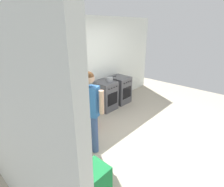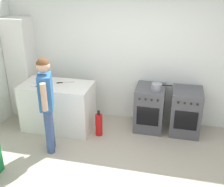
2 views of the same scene
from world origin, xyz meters
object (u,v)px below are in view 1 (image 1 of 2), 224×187
pot (110,79)px  knife_paring (52,109)px  oven_left (105,95)px  recycling_crate_upper (90,180)px  knife_carving (62,98)px  fire_extinguisher (95,118)px  knife_utility (47,108)px  person (90,107)px  oven_right (120,90)px

pot → knife_paring: 2.15m
oven_left → recycling_crate_upper: oven_left is taller
knife_paring → knife_carving: (0.41, 0.30, -0.00)m
fire_extinguisher → knife_carving: bearing=162.9°
pot → knife_carving: bearing=-174.1°
pot → fire_extinguisher: bearing=-158.3°
pot → knife_utility: bearing=-170.2°
person → pot: bearing=31.8°
person → knife_utility: bearing=126.9°
knife_paring → fire_extinguisher: (1.12, 0.08, -0.69)m
oven_right → pot: bearing=-171.1°
knife_carving → recycling_crate_upper: size_ratio=0.60×
oven_left → pot: 0.50m
oven_right → recycling_crate_upper: oven_right is taller
oven_left → person: bearing=-144.2°
knife_carving → fire_extinguisher: knife_carving is taller
oven_right → knife_paring: bearing=-168.1°
oven_left → knife_carving: knife_carving is taller
pot → knife_paring: bearing=-167.3°
knife_utility → recycling_crate_upper: 1.58m
oven_right → pot: 0.74m
knife_paring → knife_utility: 0.11m
oven_right → person: (-2.21, -1.11, 0.55)m
pot → knife_paring: pot is taller
oven_right → person: 2.54m
oven_right → fire_extinguisher: 1.63m
oven_left → pot: pot is taller
knife_paring → knife_utility: bearing=114.1°
fire_extinguisher → recycling_crate_upper: recycling_crate_upper is taller
recycling_crate_upper → oven_right: bearing=33.1°
person → knife_paring: bearing=128.9°
person → fire_extinguisher: size_ratio=3.26×
knife_carving → pot: bearing=5.9°
knife_paring → pot: bearing=12.7°
oven_right → recycling_crate_upper: 3.55m
knife_carving → fire_extinguisher: 1.01m
knife_paring → knife_carving: 0.51m
pot → knife_paring: (-2.10, -0.47, -0.00)m
knife_carving → knife_utility: bearing=-156.4°
person → fire_extinguisher: person is taller
oven_right → knife_paring: 2.76m
pot → person: size_ratio=0.22×
oven_left → knife_carving: size_ratio=2.72×
oven_right → knife_carving: 2.31m
oven_left → person: (-1.54, -1.11, 0.55)m
person → knife_carving: bearing=92.4°
oven_right → knife_utility: (-2.70, -0.46, 0.48)m
knife_paring → person: (0.44, -0.55, 0.07)m
oven_left → fire_extinguisher: bearing=-151.2°
knife_carving → recycling_crate_upper: (-0.72, -1.68, -0.48)m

